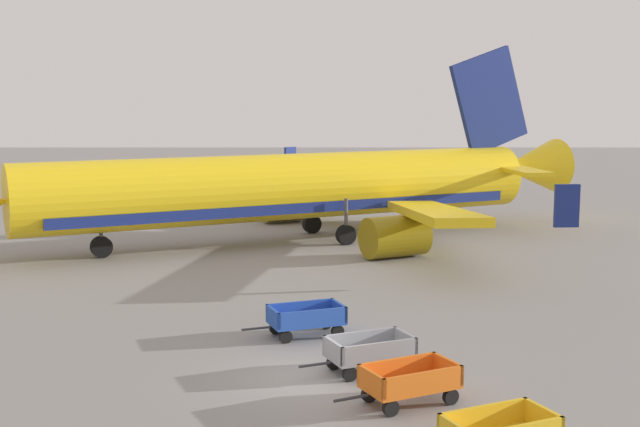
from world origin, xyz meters
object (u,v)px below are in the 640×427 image
(airplane, at_px, (303,188))
(baggage_cart_second_in_row, at_px, (407,382))
(baggage_cart_third_in_row, at_px, (367,352))
(baggage_cart_fourth_in_row, at_px, (304,319))

(airplane, bearing_deg, baggage_cart_second_in_row, -82.74)
(baggage_cart_third_in_row, height_order, baggage_cart_fourth_in_row, same)
(baggage_cart_third_in_row, bearing_deg, airplane, 95.81)
(airplane, height_order, baggage_cart_third_in_row, airplane)
(baggage_cart_fourth_in_row, bearing_deg, airplane, 91.08)
(baggage_cart_third_in_row, distance_m, baggage_cart_fourth_in_row, 4.22)
(baggage_cart_second_in_row, xyz_separation_m, baggage_cart_third_in_row, (-0.92, 2.64, 0.00))
(airplane, height_order, baggage_cart_second_in_row, airplane)
(baggage_cart_third_in_row, bearing_deg, baggage_cart_second_in_row, -70.76)
(airplane, distance_m, baggage_cart_fourth_in_row, 19.31)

